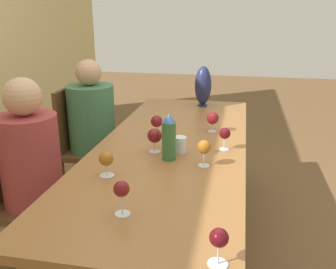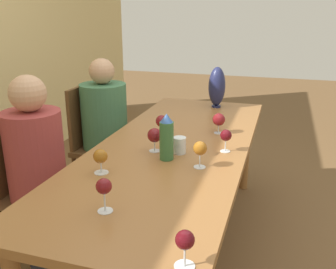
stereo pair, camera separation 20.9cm
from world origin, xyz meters
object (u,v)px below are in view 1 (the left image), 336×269
chair_far (85,143)px  person_near (34,173)px  wine_glass_5 (225,134)px  wine_glass_6 (155,136)px  wine_glass_3 (157,122)px  vase (203,86)px  wine_glass_7 (204,148)px  water_tumbler (180,145)px  person_far (94,129)px  wine_glass_1 (122,190)px  wine_glass_2 (213,118)px  wine_glass_4 (106,159)px  chair_near (23,193)px  wine_glass_0 (219,239)px  water_bottle (169,137)px

chair_far → person_near: bearing=-174.4°
wine_glass_5 → wine_glass_6: 0.40m
wine_glass_3 → vase: bearing=-14.2°
vase → wine_glass_7: (-1.25, -0.14, -0.07)m
water_tumbler → person_far: 1.08m
wine_glass_1 → wine_glass_2: size_ratio=1.07×
wine_glass_4 → person_far: person_far is taller
person_far → person_near: bearing=179.9°
chair_far → chair_near: bearing=180.0°
wine_glass_6 → person_near: person_near is taller
wine_glass_0 → wine_glass_2: bearing=5.6°
wine_glass_3 → chair_near: chair_near is taller
water_bottle → person_near: person_near is taller
vase → wine_glass_7: 1.26m
wine_glass_5 → water_bottle: bearing=126.2°
wine_glass_1 → person_near: size_ratio=0.12×
water_tumbler → chair_near: bearing=101.9°
person_near → person_far: size_ratio=1.01×
water_bottle → wine_glass_4: (-0.27, 0.25, -0.04)m
wine_glass_2 → person_near: 1.14m
wine_glass_3 → wine_glass_5: size_ratio=0.99×
vase → wine_glass_0: 2.05m
wine_glass_1 → wine_glass_3: size_ratio=1.11×
wine_glass_7 → person_near: (-0.03, 0.95, -0.21)m
water_tumbler → wine_glass_3: bearing=35.1°
wine_glass_1 → wine_glass_6: bearing=2.7°
wine_glass_3 → wine_glass_6: bearing=-169.3°
wine_glass_6 → chair_far: bearing=46.4°
wine_glass_2 → chair_far: (0.28, 1.04, -0.34)m
wine_glass_0 → wine_glass_7: 0.78m
water_tumbler → wine_glass_4: (-0.37, 0.29, 0.04)m
water_tumbler → wine_glass_6: 0.15m
water_bottle → wine_glass_5: size_ratio=1.95×
wine_glass_3 → person_near: (-0.47, 0.61, -0.20)m
water_tumbler → wine_glass_2: (0.42, -0.15, 0.04)m
water_bottle → vase: bearing=-2.4°
wine_glass_1 → wine_glass_2: (1.12, -0.26, -0.01)m
water_tumbler → chair_far: bearing=51.9°
water_bottle → vase: (1.20, -0.05, 0.05)m
water_tumbler → wine_glass_5: size_ratio=0.71×
wine_glass_0 → wine_glass_1: (0.23, 0.39, 0.01)m
wine_glass_5 → chair_near: bearing=104.3°
wine_glass_4 → chair_far: bearing=29.1°
wine_glass_0 → chair_near: size_ratio=0.14×
water_tumbler → vase: 1.10m
chair_far → wine_glass_7: bearing=-129.5°
water_tumbler → wine_glass_6: wine_glass_6 is taller
wine_glass_1 → wine_glass_4: 0.38m
person_far → wine_glass_6: bearing=-137.2°
vase → chair_near: bearing=145.0°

